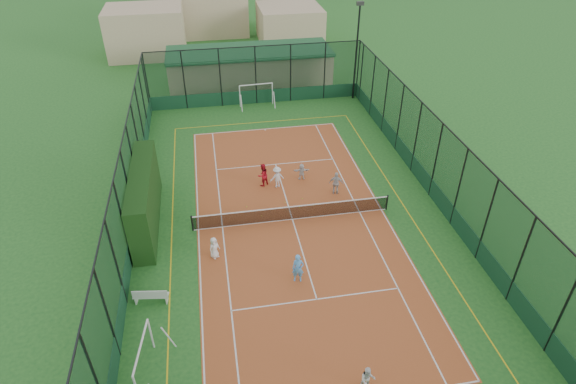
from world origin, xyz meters
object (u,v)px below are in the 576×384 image
futsal_goal_far (256,95)px  white_bench (151,295)px  coach (263,175)px  child_far_right (336,183)px  futsal_goal_near (144,360)px  child_far_left (277,177)px  child_near_right (367,379)px  child_near_mid (298,268)px  floodlight_ne (356,52)px  child_far_back (302,172)px  clubhouse (250,66)px  child_near_left (214,248)px

futsal_goal_far → white_bench: bearing=-113.0°
white_bench → coach: 11.26m
white_bench → child_far_right: 13.24m
white_bench → futsal_goal_near: (0.03, -4.01, 0.42)m
child_far_left → child_near_right: bearing=81.2°
white_bench → child_near_mid: size_ratio=1.04×
child_far_right → floodlight_ne: bearing=-91.9°
child_far_left → child_far_back: size_ratio=1.29×
futsal_goal_near → child_near_mid: 8.27m
clubhouse → child_far_left: 18.42m
child_near_mid → child_far_back: size_ratio=1.41×
child_near_right → clubhouse: bearing=101.8°
child_near_right → coach: 15.50m
clubhouse → futsal_goal_far: clubhouse is taller
child_near_mid → child_far_left: size_ratio=1.10×
floodlight_ne → futsal_goal_far: floodlight_ne is taller
futsal_goal_far → coach: (-1.14, -12.61, -0.16)m
futsal_goal_near → child_far_right: 15.80m
clubhouse → child_far_left: clubhouse is taller
clubhouse → child_far_back: 17.84m
floodlight_ne → child_far_left: floodlight_ne is taller
child_near_right → child_far_right: (2.34, 13.60, 0.14)m
child_near_right → child_far_left: child_far_left is taller
child_far_right → coach: (-4.41, 1.76, 0.01)m
white_bench → floodlight_ne: bearing=61.7°
child_near_mid → child_near_right: bearing=-65.2°
child_near_left → child_near_mid: bearing=-69.9°
floodlight_ne → white_bench: size_ratio=4.96×
futsal_goal_near → child_far_right: futsal_goal_near is taller
child_near_mid → child_far_left: bearing=99.5°
child_near_right → coach: (-2.07, 15.36, 0.15)m
child_near_left → futsal_goal_far: bearing=38.2°
clubhouse → child_near_right: size_ratio=12.07×
floodlight_ne → child_near_right: floodlight_ne is taller
futsal_goal_near → child_near_left: (3.11, 6.69, -0.24)m
child_near_left → child_far_right: (7.86, 4.68, 0.13)m
futsal_goal_near → child_far_back: (9.18, 13.43, -0.31)m
futsal_goal_far → coach: futsal_goal_far is taller
floodlight_ne → coach: 16.35m
floodlight_ne → child_far_right: size_ratio=5.36×
floodlight_ne → child_near_left: floodlight_ne is taller
child_far_left → child_far_back: (1.74, 0.64, -0.16)m
futsal_goal_far → child_far_right: size_ratio=1.91×
coach → futsal_goal_far: bearing=-128.2°
futsal_goal_far → clubhouse: bearing=85.9°
floodlight_ne → white_bench: 27.50m
white_bench → coach: size_ratio=1.06×
floodlight_ne → coach: floodlight_ne is taller
white_bench → clubhouse: bearing=82.6°
child_near_mid → white_bench: bearing=-166.7°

